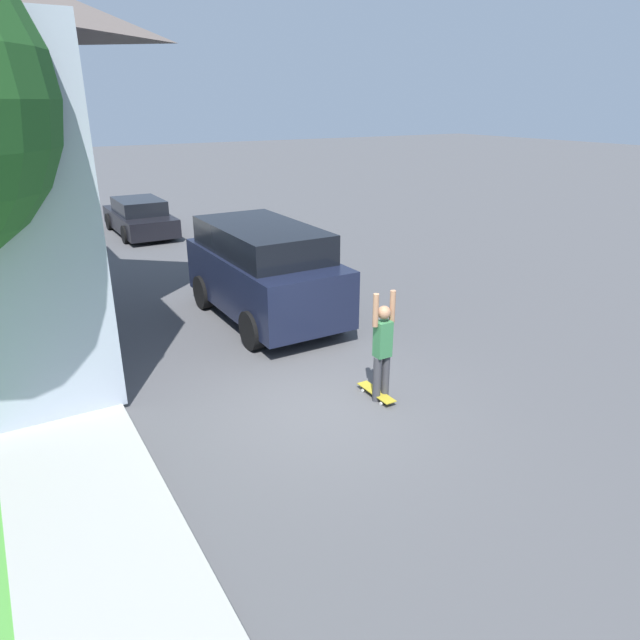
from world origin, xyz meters
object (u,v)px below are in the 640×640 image
at_px(car_down_street, 140,217).
at_px(skateboard, 376,393).
at_px(suv_parked, 264,270).
at_px(skateboarder, 383,346).

bearing_deg(car_down_street, skateboard, -89.44).
bearing_deg(suv_parked, skateboard, -90.24).
bearing_deg(skateboard, car_down_street, 90.56).
xyz_separation_m(suv_parked, car_down_street, (-0.16, 10.24, -0.51)).
distance_m(car_down_street, skateboard, 14.51).
relative_size(skateboarder, skateboard, 2.21).
relative_size(suv_parked, skateboarder, 2.42).
distance_m(car_down_street, skateboarder, 14.59).
relative_size(suv_parked, skateboard, 5.35).
height_order(suv_parked, car_down_street, suv_parked).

